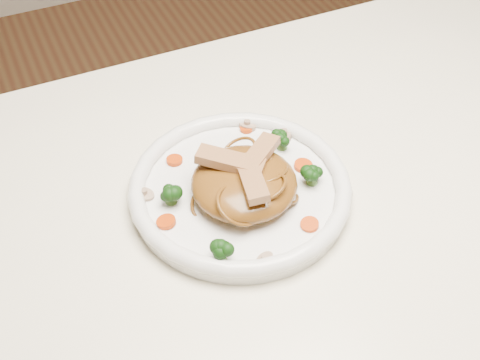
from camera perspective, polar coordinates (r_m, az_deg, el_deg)
name	(u,v)px	position (r m, az deg, el deg)	size (l,w,h in m)	color
table	(326,269)	(0.81, 7.82, -8.04)	(1.20, 0.80, 0.75)	beige
plate	(240,193)	(0.74, 0.00, -1.20)	(0.26, 0.26, 0.02)	white
noodle_mound	(244,183)	(0.71, 0.38, -0.27)	(0.12, 0.12, 0.04)	brown
chicken_a	(258,155)	(0.71, 1.68, 2.30)	(0.07, 0.02, 0.01)	tan
chicken_b	(230,161)	(0.70, -0.89, 1.74)	(0.08, 0.03, 0.01)	tan
chicken_c	(252,178)	(0.69, 1.06, 0.19)	(0.07, 0.02, 0.01)	tan
broccoli_0	(283,138)	(0.78, 3.90, 3.89)	(0.03, 0.03, 0.03)	#11340B
broccoli_1	(171,194)	(0.71, -6.36, -1.25)	(0.02, 0.02, 0.03)	#11340B
broccoli_2	(221,251)	(0.65, -1.73, -6.54)	(0.03, 0.03, 0.03)	#11340B
broccoli_3	(313,173)	(0.73, 6.68, 0.65)	(0.03, 0.03, 0.03)	#11340B
carrot_0	(246,129)	(0.81, 0.59, 4.72)	(0.02, 0.02, 0.01)	red
carrot_1	(166,222)	(0.70, -6.76, -3.80)	(0.02, 0.02, 0.01)	red
carrot_2	(303,166)	(0.76, 5.80, 1.31)	(0.02, 0.02, 0.01)	red
carrot_3	(175,160)	(0.77, -6.00, 1.82)	(0.02, 0.02, 0.01)	red
carrot_4	(310,225)	(0.70, 6.37, -4.06)	(0.02, 0.02, 0.01)	red
mushroom_0	(265,261)	(0.66, 2.28, -7.36)	(0.02, 0.02, 0.01)	tan
mushroom_1	(284,135)	(0.80, 4.03, 4.14)	(0.03, 0.03, 0.01)	tan
mushroom_2	(144,195)	(0.73, -8.72, -1.32)	(0.02, 0.02, 0.01)	tan
mushroom_3	(247,125)	(0.81, 0.65, 5.01)	(0.03, 0.03, 0.01)	tan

